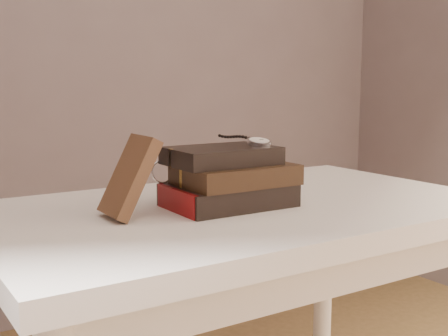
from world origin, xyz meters
TOP-DOWN VIEW (x-y plane):
  - table at (0.00, 0.35)m, footprint 1.00×0.60m
  - book_stack at (-0.04, 0.34)m, footprint 0.23×0.16m
  - journal at (-0.24, 0.36)m, footprint 0.09×0.09m
  - pocket_watch at (0.02, 0.33)m, footprint 0.05×0.15m
  - eyeglasses at (-0.12, 0.42)m, footprint 0.10×0.11m

SIDE VIEW (x-z plane):
  - table at x=0.00m, z-range 0.28..1.03m
  - book_stack at x=-0.04m, z-range 0.75..0.86m
  - eyeglasses at x=-0.12m, z-range 0.79..0.84m
  - journal at x=-0.24m, z-range 0.75..0.89m
  - pocket_watch at x=0.02m, z-range 0.86..0.88m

